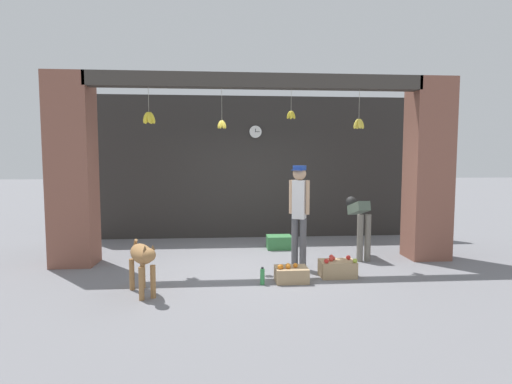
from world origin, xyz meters
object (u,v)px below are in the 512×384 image
Objects in this scene: wall_clock at (256,132)px; water_bottle at (262,276)px; fruit_crate_apples at (337,268)px; dog at (142,257)px; produce_box_green at (279,242)px; worker_stooping at (359,219)px; fruit_crate_oranges at (291,274)px; shopkeeper at (299,208)px.

water_bottle is at bearing -92.68° from wall_clock.
fruit_crate_apples is at bearing 14.29° from water_bottle.
wall_clock is at bearing 127.52° from dog.
dog is 3.40m from produce_box_green.
produce_box_green is 2.61m from wall_clock.
dog reaches higher than fruit_crate_apples.
dog reaches higher than water_bottle.
dog is at bearing -169.49° from water_bottle.
produce_box_green is at bearing -71.99° from wall_clock.
dog is at bearing -130.22° from produce_box_green.
worker_stooping is at bearing 57.27° from fruit_crate_apples.
fruit_crate_apples is 2.08m from produce_box_green.
fruit_crate_oranges reaches higher than produce_box_green.
fruit_crate_oranges is 4.09m from wall_clock.
fruit_crate_apples is at bearing -72.02° from wall_clock.
fruit_crate_oranges is 0.96× the size of produce_box_green.
wall_clock is (-1.03, 3.17, 2.29)m from fruit_crate_apples.
fruit_crate_oranges is (2.07, 0.41, -0.39)m from dog.
wall_clock reaches higher than produce_box_green.
fruit_crate_oranges is at bearing -92.97° from produce_box_green.
dog is at bearing 51.20° from shopkeeper.
worker_stooping is 2.21× the size of produce_box_green.
water_bottle is at bearing 75.18° from shopkeeper.
produce_box_green is at bearing 145.22° from worker_stooping.
fruit_crate_oranges is (-0.24, -0.67, -0.90)m from shopkeeper.
worker_stooping is 2.45m from water_bottle.
dog is 0.78× the size of worker_stooping.
worker_stooping is at bearing 88.80° from dog.
produce_box_green is at bearing 112.73° from dog.
fruit_crate_apples reaches higher than fruit_crate_oranges.
shopkeeper reaches higher than water_bottle.
wall_clock reaches higher than shopkeeper.
fruit_crate_apples reaches higher than water_bottle.
produce_box_green is at bearing 107.97° from fruit_crate_apples.
fruit_crate_apples is at bearing 75.06° from dog.
wall_clock is at bearing 108.01° from produce_box_green.
fruit_crate_oranges is at bearing -85.31° from wall_clock.
fruit_crate_apples is 1.09× the size of produce_box_green.
dog is 2.91m from fruit_crate_apples.
produce_box_green is (-0.64, 1.98, 0.00)m from fruit_crate_apples.
produce_box_green is (-1.35, 0.87, -0.60)m from worker_stooping.
worker_stooping is (1.23, 0.63, -0.28)m from shopkeeper.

